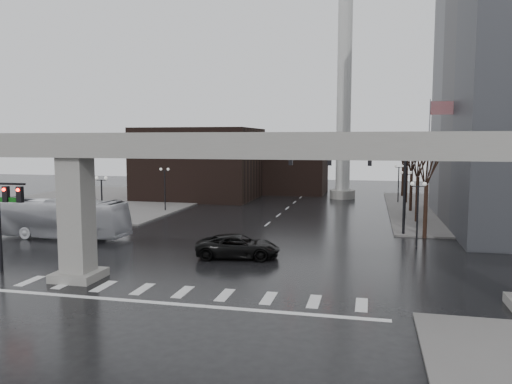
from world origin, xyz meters
TOP-DOWN VIEW (x-y plane):
  - ground at (0.00, 0.00)m, footprint 160.00×160.00m
  - sidewalk_nw at (-26.00, 36.00)m, footprint 28.00×36.00m
  - elevated_guideway at (1.26, 0.00)m, footprint 48.00×2.60m
  - building_far_left at (-14.00, 42.00)m, footprint 16.00×14.00m
  - building_far_mid at (-2.00, 52.00)m, footprint 10.00×10.00m
  - smokestack at (6.00, 46.00)m, footprint 3.60×3.60m
  - signal_mast_arm at (8.99, 18.80)m, footprint 12.12×0.43m
  - signal_left_pole at (-12.25, 0.50)m, footprint 2.30×0.30m
  - flagpole_assembly at (15.29, 22.00)m, footprint 2.06×0.12m
  - lamp_right_0 at (13.50, 14.00)m, footprint 1.22×0.32m
  - lamp_right_1 at (13.50, 28.00)m, footprint 1.22×0.32m
  - lamp_right_2 at (13.50, 42.00)m, footprint 1.22×0.32m
  - lamp_left_0 at (-13.50, 14.00)m, footprint 1.22×0.32m
  - lamp_left_1 at (-13.50, 28.00)m, footprint 1.22×0.32m
  - lamp_left_2 at (-13.50, 42.00)m, footprint 1.22×0.32m
  - tree_right_0 at (14.53, 18.02)m, footprint 1.09×1.58m
  - tree_right_1 at (14.53, 26.02)m, footprint 1.09×1.61m
  - tree_right_2 at (14.53, 34.02)m, footprint 1.10×1.63m
  - tree_right_3 at (14.53, 42.02)m, footprint 1.11×1.66m
  - tree_right_4 at (14.53, 50.02)m, footprint 1.12×1.69m
  - pickup_truck at (0.86, 7.45)m, footprint 6.26×3.61m
  - city_bus at (-15.89, 11.08)m, footprint 12.27×3.04m

SIDE VIEW (x-z plane):
  - ground at x=0.00m, z-range 0.00..0.00m
  - sidewalk_nw at x=-26.00m, z-range 0.00..0.15m
  - pickup_truck at x=0.86m, z-range 0.00..1.64m
  - city_bus at x=-15.89m, z-range 0.00..3.41m
  - tree_right_0 at x=14.53m, z-range -0.97..6.54m
  - tree_right_1 at x=14.53m, z-range -0.99..6.69m
  - tree_right_2 at x=14.53m, z-range -1.01..6.84m
  - tree_right_3 at x=14.53m, z-range -1.03..6.99m
  - tree_right_4 at x=14.53m, z-range -1.05..7.14m
  - lamp_right_0 at x=13.50m, z-range 0.92..6.03m
  - lamp_right_1 at x=13.50m, z-range 0.92..6.03m
  - lamp_right_2 at x=13.50m, z-range 0.92..6.03m
  - lamp_left_0 at x=-13.50m, z-range 0.92..6.03m
  - lamp_left_1 at x=-13.50m, z-range 0.92..6.03m
  - lamp_left_2 at x=-13.50m, z-range 0.92..6.03m
  - building_far_mid at x=-2.00m, z-range 0.00..8.00m
  - signal_left_pole at x=-12.25m, z-range 1.07..7.07m
  - building_far_left at x=-14.00m, z-range 0.00..10.00m
  - signal_mast_arm at x=8.99m, z-range 1.83..9.83m
  - elevated_guideway at x=1.26m, z-range 2.53..11.23m
  - flagpole_assembly at x=15.29m, z-range 1.53..13.53m
  - smokestack at x=6.00m, z-range -1.65..28.35m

